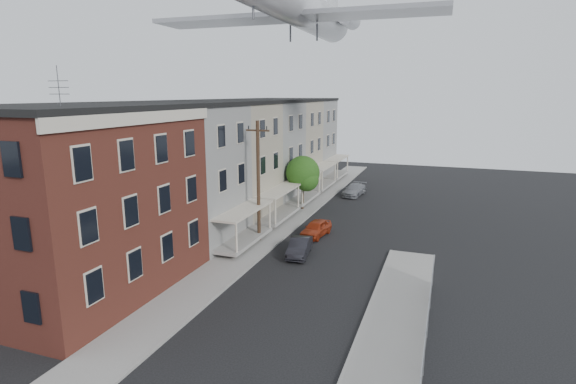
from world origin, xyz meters
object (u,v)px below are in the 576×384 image
at_px(street_tree, 304,175).
at_px(utility_pole, 258,180).
at_px(car_mid, 299,247).
at_px(car_near, 316,228).
at_px(car_far, 354,190).
at_px(airplane, 302,8).

bearing_deg(street_tree, utility_pole, -91.89).
bearing_deg(car_mid, car_near, 83.96).
bearing_deg(car_near, car_far, 97.63).
distance_m(street_tree, car_near, 8.49).
bearing_deg(utility_pole, street_tree, 88.11).
bearing_deg(utility_pole, car_near, 35.86).
xyz_separation_m(car_near, airplane, (-2.41, 3.66, 16.86)).
bearing_deg(car_far, street_tree, -105.96).
bearing_deg(car_far, car_near, -83.02).
distance_m(utility_pole, street_tree, 10.00).
bearing_deg(utility_pole, airplane, 78.69).
relative_size(utility_pole, car_far, 2.11).
distance_m(street_tree, airplane, 14.52).
height_order(street_tree, car_far, street_tree).
relative_size(car_far, airplane, 0.17).
distance_m(street_tree, car_mid, 12.60).
bearing_deg(airplane, car_mid, -72.72).
distance_m(street_tree, car_far, 8.98).
xyz_separation_m(utility_pole, airplane, (1.26, 6.31, 12.81)).
relative_size(car_near, car_mid, 1.00).
bearing_deg(car_near, street_tree, 122.15).
relative_size(utility_pole, car_near, 2.46).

